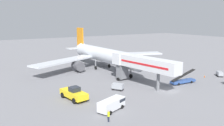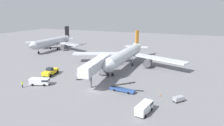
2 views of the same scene
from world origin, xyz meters
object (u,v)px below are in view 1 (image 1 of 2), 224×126
Objects in this scene: airplane_at_gate at (103,55)px; ground_crew_worker_foreground at (109,116)px; baggage_cart_mid_right at (118,87)px; safety_cone_alpha at (205,76)px; service_van_near_right at (112,104)px; belt_loader_truck at (183,80)px; pushback_tug at (74,93)px; jet_bridge at (140,64)px; baggage_cart_mid_left at (220,74)px.

ground_crew_worker_foreground is (-18.33, -33.22, -3.33)m from airplane_at_gate.
ground_crew_worker_foreground reaches higher than baggage_cart_mid_right.
airplane_at_gate is 29.94m from safety_cone_alpha.
baggage_cart_mid_right is (7.04, 8.81, -0.31)m from service_van_near_right.
baggage_cart_mid_right is at bearing 51.39° from service_van_near_right.
safety_cone_alpha is at bearing 5.62° from belt_loader_truck.
baggage_cart_mid_right is at bearing 173.17° from safety_cone_alpha.
airplane_at_gate is 26.31m from belt_loader_truck.
pushback_tug is 36.57m from safety_cone_alpha.
belt_loader_truck is 3.75× the size of ground_crew_worker_foreground.
jet_bridge reaches higher than ground_crew_worker_foreground.
pushback_tug is 2.54× the size of baggage_cart_mid_left.
baggage_cart_mid_right is at bearing 1.87° from pushback_tug.
baggage_cart_mid_left is (40.87, -4.21, -0.47)m from pushback_tug.
pushback_tug is (-18.86, -21.12, -3.12)m from airplane_at_gate.
baggage_cart_mid_right is at bearing -111.91° from airplane_at_gate.
baggage_cart_mid_left is 41.11m from ground_crew_worker_foreground.
jet_bridge is at bearing 167.92° from baggage_cart_mid_left.
belt_loader_truck is at bearing -72.28° from airplane_at_gate.
belt_loader_truck reaches higher than ground_crew_worker_foreground.
baggage_cart_mid_left is at bearing -18.05° from safety_cone_alpha.
safety_cone_alpha is (25.95, -3.11, -0.56)m from baggage_cart_mid_right.
baggage_cart_mid_left is (14.08, -0.49, -0.04)m from belt_loader_truck.
jet_bridge is 24.72m from baggage_cart_mid_left.
service_van_near_right is 2.12× the size of baggage_cart_mid_right.
baggage_cart_mid_right is 26.14m from safety_cone_alpha.
jet_bridge is at bearing -94.98° from airplane_at_gate.
jet_bridge is 17.02m from service_van_near_right.
airplane_at_gate is 33.50m from service_van_near_right.
baggage_cart_mid_right is at bearing -175.32° from jet_bridge.
service_van_near_right is 33.49m from safety_cone_alpha.
airplane_at_gate is at bearing 62.51° from service_van_near_right.
pushback_tug reaches higher than baggage_cart_mid_left.
service_van_near_right is (-23.33, -4.75, 0.37)m from belt_loader_truck.
pushback_tug is at bearing -178.13° from baggage_cart_mid_right.
belt_loader_truck reaches higher than safety_cone_alpha.
pushback_tug is 13.05× the size of safety_cone_alpha.
pushback_tug reaches higher than ground_crew_worker_foreground.
service_van_near_right is at bearing -173.50° from baggage_cart_mid_left.
baggage_cart_mid_right is (-6.59, -0.54, -4.35)m from jet_bridge.
jet_bridge is at bearing 34.46° from service_van_near_right.
jet_bridge is 20.31m from safety_cone_alpha.
baggage_cart_mid_right is at bearing 171.48° from baggage_cart_mid_left.
airplane_at_gate is at bearing 68.09° from baggage_cart_mid_right.
jet_bridge reaches higher than service_van_near_right.
baggage_cart_mid_left is at bearing -8.52° from baggage_cart_mid_right.
safety_cone_alpha is at bearing -10.67° from jet_bridge.
baggage_cart_mid_right is 15.95m from ground_crew_worker_foreground.
pushback_tug is 2.52× the size of baggage_cart_mid_right.
pushback_tug is at bearing 175.66° from safety_cone_alpha.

